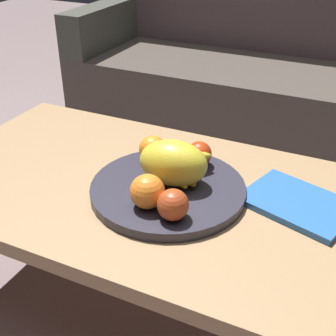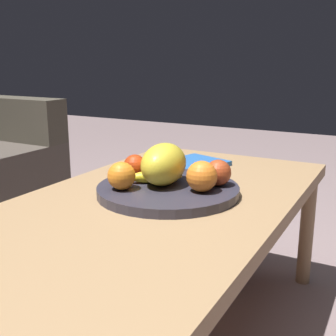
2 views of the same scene
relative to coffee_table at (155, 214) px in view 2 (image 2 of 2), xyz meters
The scene contains 9 objects.
coffee_table is the anchor object (origin of this frame).
fruit_bowl 0.08m from the coffee_table, 12.76° to the right, with size 0.39×0.39×0.03m, color #302E3A.
melon_large_front 0.14m from the coffee_table, ahead, with size 0.17×0.12×0.12m, color yellow.
orange_front 0.14m from the coffee_table, 115.15° to the left, with size 0.07×0.07×0.07m, color orange.
orange_left 0.17m from the coffee_table, 67.22° to the right, with size 0.08×0.08×0.08m, color orange.
apple_front 0.21m from the coffee_table, 47.48° to the right, with size 0.07×0.07×0.07m, color #AF421F.
apple_left 0.18m from the coffee_table, 54.49° to the left, with size 0.07×0.07×0.07m, color #B93613.
banana_bunch 0.12m from the coffee_table, 33.91° to the left, with size 0.14×0.15×0.06m.
magazine 0.37m from the coffee_table, 11.62° to the left, with size 0.25×0.18×0.02m, color #2A62AF.
Camera 2 is at (-0.94, -0.55, 0.81)m, focal length 45.95 mm.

